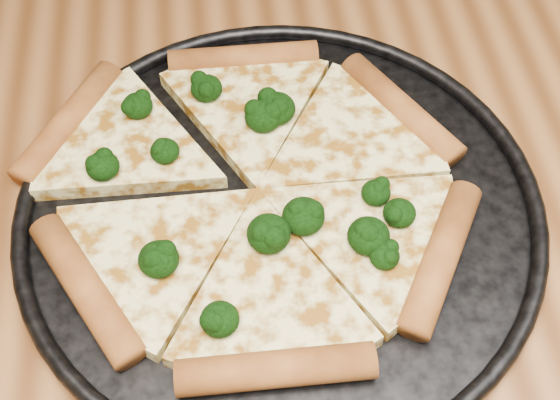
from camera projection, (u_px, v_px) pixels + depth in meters
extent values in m
cube|color=brown|center=(333.00, 316.00, 0.51)|extent=(1.20, 0.90, 0.04)
cylinder|color=black|center=(280.00, 211.00, 0.54)|extent=(0.37, 0.37, 0.01)
torus|color=black|center=(280.00, 205.00, 0.53)|extent=(0.38, 0.38, 0.01)
cylinder|color=#A35F28|center=(401.00, 108.00, 0.58)|extent=(0.08, 0.12, 0.02)
cylinder|color=#A35F28|center=(243.00, 58.00, 0.61)|extent=(0.12, 0.03, 0.02)
cylinder|color=#A35F28|center=(68.00, 122.00, 0.57)|extent=(0.08, 0.12, 0.02)
cylinder|color=#A35F28|center=(86.00, 288.00, 0.48)|extent=(0.08, 0.12, 0.02)
cylinder|color=#A35F28|center=(276.00, 369.00, 0.45)|extent=(0.12, 0.03, 0.02)
cylinder|color=#A35F28|center=(441.00, 257.00, 0.50)|extent=(0.08, 0.12, 0.02)
ellipsoid|color=black|center=(399.00, 213.00, 0.51)|extent=(0.02, 0.02, 0.02)
ellipsoid|color=black|center=(276.00, 108.00, 0.56)|extent=(0.03, 0.03, 0.02)
ellipsoid|color=black|center=(103.00, 166.00, 0.53)|extent=(0.02, 0.02, 0.02)
ellipsoid|color=black|center=(385.00, 256.00, 0.49)|extent=(0.02, 0.02, 0.02)
ellipsoid|color=black|center=(206.00, 88.00, 0.58)|extent=(0.02, 0.02, 0.02)
ellipsoid|color=black|center=(303.00, 216.00, 0.50)|extent=(0.03, 0.03, 0.02)
ellipsoid|color=black|center=(369.00, 236.00, 0.49)|extent=(0.03, 0.03, 0.02)
ellipsoid|color=black|center=(165.00, 151.00, 0.54)|extent=(0.02, 0.02, 0.02)
ellipsoid|color=black|center=(159.00, 259.00, 0.48)|extent=(0.03, 0.03, 0.02)
ellipsoid|color=black|center=(220.00, 319.00, 0.46)|extent=(0.02, 0.02, 0.02)
ellipsoid|color=black|center=(263.00, 116.00, 0.56)|extent=(0.03, 0.03, 0.02)
ellipsoid|color=black|center=(376.00, 193.00, 0.52)|extent=(0.02, 0.02, 0.02)
ellipsoid|color=black|center=(269.00, 234.00, 0.49)|extent=(0.03, 0.03, 0.02)
ellipsoid|color=black|center=(138.00, 106.00, 0.57)|extent=(0.02, 0.02, 0.02)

